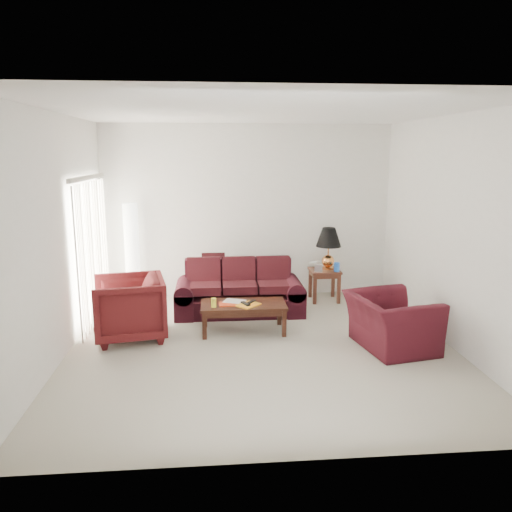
{
  "coord_description": "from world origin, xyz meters",
  "views": [
    {
      "loc": [
        -0.62,
        -6.17,
        2.52
      ],
      "look_at": [
        0.0,
        0.85,
        1.05
      ],
      "focal_mm": 35.0,
      "sensor_mm": 36.0,
      "label": 1
    }
  ],
  "objects": [
    {
      "name": "magazine_white",
      "position": [
        -0.33,
        0.66,
        0.43
      ],
      "size": [
        0.36,
        0.31,
        0.02
      ],
      "primitive_type": "cube",
      "rotation": [
        0.0,
        0.0,
        -0.37
      ],
      "color": "white",
      "rests_on": "coffee_table"
    },
    {
      "name": "throw_pillow",
      "position": [
        -0.62,
        2.09,
        0.66
      ],
      "size": [
        0.39,
        0.19,
        0.41
      ],
      "primitive_type": "cube",
      "rotation": [
        -0.21,
        0.0,
        0.01
      ],
      "color": "black",
      "rests_on": "sofa"
    },
    {
      "name": "coffee_table",
      "position": [
        -0.2,
        0.6,
        0.21
      ],
      "size": [
        1.28,
        0.79,
        0.42
      ],
      "primitive_type": null,
      "rotation": [
        0.0,
        0.0,
        0.17
      ],
      "color": "black",
      "rests_on": "ground"
    },
    {
      "name": "table_lamp",
      "position": [
        1.35,
        2.05,
        0.91
      ],
      "size": [
        0.46,
        0.46,
        0.72
      ],
      "primitive_type": null,
      "rotation": [
        0.0,
        0.0,
        -0.07
      ],
      "color": "#E28C46",
      "rests_on": "end_table"
    },
    {
      "name": "sofa",
      "position": [
        -0.21,
        1.44,
        0.41
      ],
      "size": [
        2.02,
        0.89,
        0.82
      ],
      "primitive_type": null,
      "rotation": [
        0.0,
        0.0,
        0.01
      ],
      "color": "black",
      "rests_on": "ground"
    },
    {
      "name": "floor_lamp",
      "position": [
        -1.98,
        2.2,
        0.86
      ],
      "size": [
        0.33,
        0.33,
        1.71
      ],
      "primitive_type": null,
      "rotation": [
        0.0,
        0.0,
        0.2
      ],
      "color": "white",
      "rests_on": "ground"
    },
    {
      "name": "remote_a",
      "position": [
        -0.18,
        0.49,
        0.45
      ],
      "size": [
        0.13,
        0.19,
        0.02
      ],
      "primitive_type": "cube",
      "rotation": [
        0.0,
        0.0,
        0.44
      ],
      "color": "black",
      "rests_on": "coffee_table"
    },
    {
      "name": "blue_canister",
      "position": [
        1.46,
        1.86,
        0.62
      ],
      "size": [
        0.11,
        0.11,
        0.15
      ],
      "primitive_type": "cylinder",
      "rotation": [
        0.0,
        0.0,
        0.14
      ],
      "color": "blue",
      "rests_on": "end_table"
    },
    {
      "name": "clock",
      "position": [
        1.15,
        1.87,
        0.61
      ],
      "size": [
        0.13,
        0.09,
        0.13
      ],
      "primitive_type": "cube",
      "rotation": [
        0.0,
        0.0,
        -0.37
      ],
      "color": "silver",
      "rests_on": "end_table"
    },
    {
      "name": "magazine_red",
      "position": [
        -0.4,
        0.56,
        0.43
      ],
      "size": [
        0.3,
        0.23,
        0.02
      ],
      "primitive_type": "cube",
      "rotation": [
        0.0,
        0.0,
        0.05
      ],
      "color": "red",
      "rests_on": "coffee_table"
    },
    {
      "name": "blinds",
      "position": [
        -2.42,
        1.3,
        1.08
      ],
      "size": [
        0.1,
        2.0,
        2.16
      ],
      "primitive_type": "cube",
      "color": "silver",
      "rests_on": "ground"
    },
    {
      "name": "picture_frame",
      "position": [
        1.17,
        2.26,
        0.63
      ],
      "size": [
        0.21,
        0.22,
        0.06
      ],
      "primitive_type": "cube",
      "rotation": [
        1.36,
        0.0,
        0.59
      ],
      "color": "white",
      "rests_on": "end_table"
    },
    {
      "name": "armchair_right",
      "position": [
        1.68,
        -0.17,
        0.35
      ],
      "size": [
        1.13,
        1.24,
        0.7
      ],
      "primitive_type": "imported",
      "rotation": [
        0.0,
        0.0,
        1.76
      ],
      "color": "#3A0D15",
      "rests_on": "ground"
    },
    {
      "name": "remote_b",
      "position": [
        -0.09,
        0.58,
        0.45
      ],
      "size": [
        0.13,
        0.16,
        0.02
      ],
      "primitive_type": "cube",
      "rotation": [
        0.0,
        0.0,
        -0.61
      ],
      "color": "black",
      "rests_on": "coffee_table"
    },
    {
      "name": "magazine_orange",
      "position": [
        -0.14,
        0.49,
        0.43
      ],
      "size": [
        0.38,
        0.38,
        0.02
      ],
      "primitive_type": "cube",
      "rotation": [
        0.0,
        0.0,
        0.77
      ],
      "color": "orange",
      "rests_on": "coffee_table"
    },
    {
      "name": "yellow_glass",
      "position": [
        -0.62,
        0.46,
        0.48
      ],
      "size": [
        0.1,
        0.1,
        0.13
      ],
      "primitive_type": "cylinder",
      "rotation": [
        0.0,
        0.0,
        0.39
      ],
      "color": "yellow",
      "rests_on": "coffee_table"
    },
    {
      "name": "armchair_left",
      "position": [
        -1.78,
        0.49,
        0.43
      ],
      "size": [
        1.1,
        1.08,
        0.86
      ],
      "primitive_type": "imported",
      "rotation": [
        0.0,
        0.0,
        -1.39
      ],
      "color": "#440F11",
      "rests_on": "ground"
    },
    {
      "name": "end_table",
      "position": [
        1.29,
        2.01,
        0.27
      ],
      "size": [
        0.55,
        0.55,
        0.55
      ],
      "primitive_type": null,
      "rotation": [
        0.0,
        0.0,
        0.1
      ],
      "color": "#5B271F",
      "rests_on": "ground"
    },
    {
      "name": "floor",
      "position": [
        0.0,
        0.0,
        0.0
      ],
      "size": [
        5.0,
        5.0,
        0.0
      ],
      "primitive_type": "plane",
      "color": "beige",
      "rests_on": "ground"
    }
  ]
}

